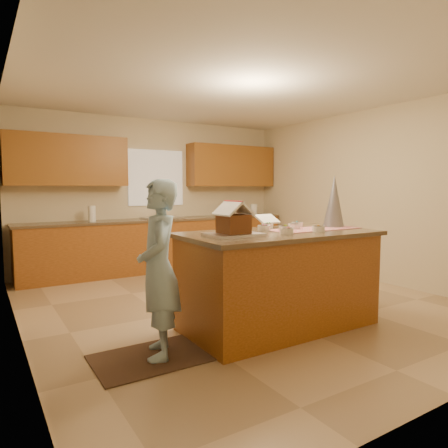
{
  "coord_description": "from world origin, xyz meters",
  "views": [
    {
      "loc": [
        -2.81,
        -4.16,
        1.46
      ],
      "look_at": [
        -0.1,
        0.2,
        1.0
      ],
      "focal_mm": 31.98,
      "sensor_mm": 36.0,
      "label": 1
    }
  ],
  "objects_px": {
    "island_base": "(279,282)",
    "tinsel_tree": "(334,201)",
    "boy": "(159,269)",
    "gingerbread_house": "(233,221)"
  },
  "relations": [
    {
      "from": "island_base",
      "to": "tinsel_tree",
      "type": "xyz_separation_m",
      "value": [
        0.86,
        0.05,
        0.83
      ]
    },
    {
      "from": "tinsel_tree",
      "to": "gingerbread_house",
      "type": "bearing_deg",
      "value": -175.86
    },
    {
      "from": "gingerbread_house",
      "to": "tinsel_tree",
      "type": "bearing_deg",
      "value": 4.14
    },
    {
      "from": "island_base",
      "to": "boy",
      "type": "distance_m",
      "value": 1.39
    },
    {
      "from": "boy",
      "to": "gingerbread_house",
      "type": "bearing_deg",
      "value": 109.32
    },
    {
      "from": "tinsel_tree",
      "to": "boy",
      "type": "bearing_deg",
      "value": -177.45
    },
    {
      "from": "tinsel_tree",
      "to": "gingerbread_house",
      "type": "relative_size",
      "value": 1.95
    },
    {
      "from": "island_base",
      "to": "tinsel_tree",
      "type": "relative_size",
      "value": 3.27
    },
    {
      "from": "tinsel_tree",
      "to": "gingerbread_house",
      "type": "height_order",
      "value": "tinsel_tree"
    },
    {
      "from": "island_base",
      "to": "gingerbread_house",
      "type": "relative_size",
      "value": 6.38
    }
  ]
}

